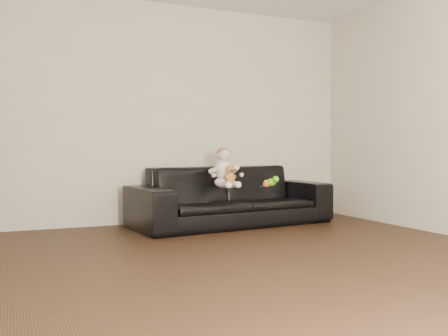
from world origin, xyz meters
name	(u,v)px	position (x,y,z in m)	size (l,w,h in m)	color
floor	(263,276)	(0.00, 0.00, 0.00)	(5.50, 5.50, 0.00)	black
wall_back	(154,113)	(0.00, 2.75, 1.30)	(5.00, 5.00, 0.00)	beige
sofa	(231,196)	(0.77, 2.25, 0.34)	(2.31, 0.90, 0.67)	black
baby	(224,170)	(0.63, 2.13, 0.64)	(0.33, 0.40, 0.45)	silver
teddy_bear	(230,175)	(0.64, 1.99, 0.60)	(0.13, 0.13, 0.20)	#BA7535
toy_green	(271,182)	(1.22, 2.11, 0.49)	(0.11, 0.13, 0.09)	#64D919
toy_rattle	(266,184)	(1.07, 1.96, 0.48)	(0.07, 0.07, 0.07)	orange
toy_blue_disc	(265,186)	(1.12, 2.09, 0.45)	(0.11, 0.11, 0.01)	blue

